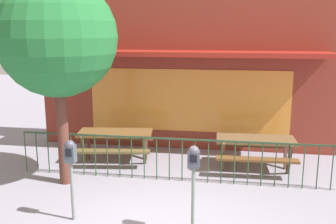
# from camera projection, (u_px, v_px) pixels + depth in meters

# --- Properties ---
(pub_storefront) EXTENTS (8.35, 1.49, 5.32)m
(pub_storefront) POSITION_uv_depth(u_px,v_px,m) (189.00, 52.00, 10.39)
(pub_storefront) COLOR #531922
(pub_storefront) RESTS_ON ground
(patio_fence_front) EXTENTS (7.04, 0.04, 0.97)m
(patio_fence_front) POSITION_uv_depth(u_px,v_px,m) (176.00, 152.00, 8.30)
(patio_fence_front) COLOR #264029
(patio_fence_front) RESTS_ON ground
(picnic_table_left) EXTENTS (1.97, 1.59, 0.79)m
(picnic_table_left) POSITION_uv_depth(u_px,v_px,m) (115.00, 138.00, 9.55)
(picnic_table_left) COLOR brown
(picnic_table_left) RESTS_ON ground
(picnic_table_right) EXTENTS (1.83, 1.40, 0.79)m
(picnic_table_right) POSITION_uv_depth(u_px,v_px,m) (255.00, 145.00, 8.97)
(picnic_table_right) COLOR brown
(picnic_table_right) RESTS_ON ground
(parking_meter_near) EXTENTS (0.18, 0.17, 1.44)m
(parking_meter_near) POSITION_uv_depth(u_px,v_px,m) (70.00, 159.00, 6.48)
(parking_meter_near) COLOR slate
(parking_meter_near) RESTS_ON ground
(parking_meter_far) EXTENTS (0.18, 0.17, 1.50)m
(parking_meter_far) POSITION_uv_depth(u_px,v_px,m) (194.00, 167.00, 5.99)
(parking_meter_far) COLOR slate
(parking_meter_far) RESTS_ON ground
(street_tree) EXTENTS (2.41, 2.41, 4.30)m
(street_tree) POSITION_uv_depth(u_px,v_px,m) (57.00, 38.00, 7.68)
(street_tree) COLOR #572E25
(street_tree) RESTS_ON ground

